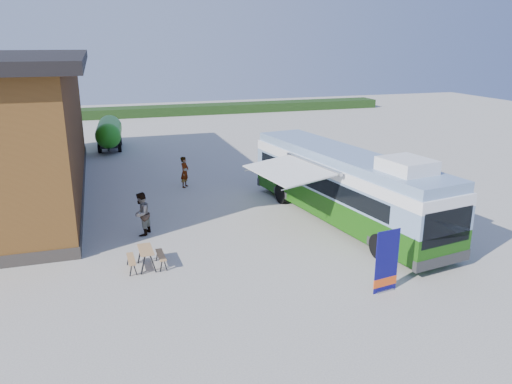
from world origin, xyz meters
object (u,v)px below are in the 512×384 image
object	(u,v)px
bus	(344,184)
slurry_tanker	(109,132)
banner	(386,267)
person_a	(185,172)
picnic_table	(146,254)
person_b	(141,214)

from	to	relation	value
bus	slurry_tanker	size ratio (longest dim) A/B	2.01
banner	person_a	xyz separation A→B (m)	(-4.30, 14.54, -0.02)
banner	picnic_table	size ratio (longest dim) A/B	1.62
person_a	slurry_tanker	size ratio (longest dim) A/B	0.28
banner	bus	bearing A→B (deg)	66.05
bus	picnic_table	size ratio (longest dim) A/B	9.24
slurry_tanker	picnic_table	bearing A→B (deg)	-84.96
person_a	slurry_tanker	bearing A→B (deg)	52.37
person_b	person_a	bearing A→B (deg)	-174.27
person_a	person_b	world-z (taller)	person_b
picnic_table	person_b	world-z (taller)	person_b
person_a	person_b	distance (m)	7.47
banner	person_a	world-z (taller)	banner
banner	slurry_tanker	bearing A→B (deg)	97.85
bus	person_a	bearing A→B (deg)	118.43
person_a	bus	bearing A→B (deg)	-107.39
picnic_table	person_b	xyz separation A→B (m)	(0.17, 3.44, 0.39)
picnic_table	person_b	bearing A→B (deg)	85.35
bus	person_a	world-z (taller)	bus
bus	picnic_table	xyz separation A→B (m)	(-9.29, -2.30, -1.26)
person_b	slurry_tanker	world-z (taller)	slurry_tanker
picnic_table	person_a	world-z (taller)	person_a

